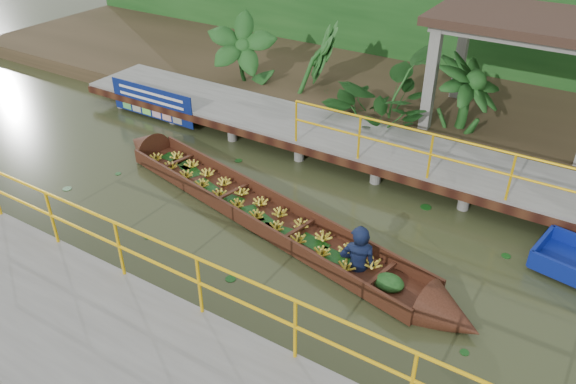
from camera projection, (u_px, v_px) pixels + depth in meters
The scene contains 8 objects.
ground at pixel (272, 228), 11.14m from camera, with size 80.00×80.00×0.00m, color #2A3118.
land_strip at pixel (413, 95), 16.42m from camera, with size 30.00×8.00×0.45m, color #322919.
far_dock at pixel (352, 141), 13.35m from camera, with size 16.00×2.06×1.66m.
pavilion at pixel (531, 32), 12.83m from camera, with size 4.40×3.00×3.00m.
foliage_backdrop at pixel (450, 15), 17.27m from camera, with size 30.00×0.80×4.00m, color #154215.
vendor_boat at pixel (277, 215), 11.07m from camera, with size 9.53×2.89×2.21m.
blue_banner at pixel (152, 102), 15.12m from camera, with size 2.83×0.04×0.88m.
tropical_plants at pixel (452, 95), 13.46m from camera, with size 14.44×1.44×1.80m.
Camera 1 is at (5.09, -7.52, 6.51)m, focal length 35.00 mm.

